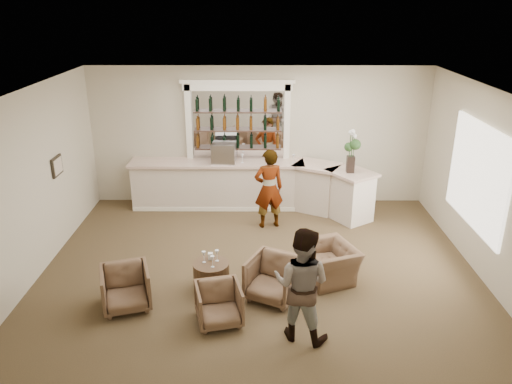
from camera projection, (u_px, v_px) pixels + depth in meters
ground at (259, 271)px, 9.23m from camera, size 8.00×8.00×0.00m
room_shell at (268, 139)px, 9.04m from camera, size 8.04×7.02×3.32m
bar_counter at (252, 186)px, 11.81m from camera, size 5.72×1.80×1.14m
back_bar_alcove at (238, 121)px, 11.67m from camera, size 2.64×0.25×3.00m
cocktail_table at (211, 276)px, 8.59m from camera, size 0.62×0.62×0.50m
sommelier at (269, 189)px, 10.76m from camera, size 0.73×0.56×1.77m
guest at (301, 284)px, 7.15m from camera, size 1.04×0.94×1.76m
armchair_left at (126, 288)px, 8.05m from camera, size 0.95×0.96×0.70m
armchair_center at (219, 304)px, 7.68m from camera, size 0.82×0.84×0.63m
armchair_right at (273, 278)px, 8.30m from camera, size 1.06×1.07×0.73m
armchair_far at (329, 263)px, 8.89m from camera, size 1.16×1.23×0.64m
espresso_machine at (224, 153)px, 11.54m from camera, size 0.57×0.49×0.47m
flower_vase at (352, 148)px, 10.80m from camera, size 0.26×0.26×0.97m
wine_glass_bar_left at (242, 158)px, 11.59m from camera, size 0.07×0.07×0.21m
wine_glass_bar_right at (294, 159)px, 11.56m from camera, size 0.07×0.07×0.21m
wine_glass_tbl_a at (204, 257)px, 8.49m from camera, size 0.07×0.07×0.21m
wine_glass_tbl_b at (217, 256)px, 8.53m from camera, size 0.07×0.07×0.21m
wine_glass_tbl_c at (212, 262)px, 8.34m from camera, size 0.07×0.07×0.21m
napkin_holder at (210, 256)px, 8.61m from camera, size 0.08×0.08×0.12m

